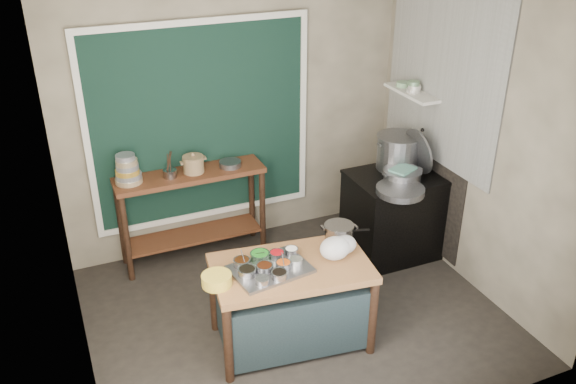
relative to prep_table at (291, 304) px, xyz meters
name	(u,v)px	position (x,y,z in m)	size (l,w,h in m)	color
floor	(294,315)	(0.16, 0.30, -0.39)	(3.50, 3.00, 0.02)	#29241F
back_wall	(234,113)	(0.16, 1.81, 1.02)	(3.50, 0.02, 2.80)	gray
left_wall	(62,215)	(-1.60, 0.30, 1.02)	(0.02, 3.00, 2.80)	gray
right_wall	(476,139)	(1.92, 0.30, 1.02)	(0.02, 3.00, 2.80)	gray
curtain_panel	(201,124)	(-0.19, 1.77, 0.98)	(2.10, 0.02, 1.90)	black
curtain_frame	(202,124)	(-0.19, 1.76, 0.98)	(2.22, 0.03, 2.02)	beige
tile_panel	(442,74)	(1.90, 0.85, 1.48)	(0.02, 1.70, 1.70)	#B2B2AA
soot_patch	(424,181)	(1.90, 0.95, 0.32)	(0.01, 1.30, 1.30)	black
wall_shelf	(412,93)	(1.79, 1.15, 1.23)	(0.22, 0.70, 0.03)	beige
prep_table	(291,304)	(0.00, 0.00, 0.00)	(1.25, 0.72, 0.75)	brown
back_counter	(193,215)	(-0.39, 1.58, 0.10)	(1.45, 0.40, 0.95)	#572B18
stove_block	(394,216)	(1.51, 0.85, 0.05)	(0.90, 0.68, 0.85)	black
stove_top	(398,177)	(1.51, 0.85, 0.49)	(0.92, 0.69, 0.03)	black
condiment_tray	(270,269)	(-0.18, 0.00, 0.39)	(0.59, 0.42, 0.03)	gray
condiment_bowls	(267,264)	(-0.20, 0.02, 0.43)	(0.56, 0.44, 0.06)	gray
yellow_basin	(217,280)	(-0.62, -0.02, 0.42)	(0.23, 0.23, 0.09)	gold
saucepan	(339,232)	(0.53, 0.20, 0.45)	(0.26, 0.26, 0.14)	gray
plastic_bag_a	(335,248)	(0.36, -0.04, 0.47)	(0.25, 0.21, 0.19)	white
plastic_bag_b	(344,245)	(0.47, 0.00, 0.45)	(0.20, 0.17, 0.15)	white
bowl_stack	(128,171)	(-0.96, 1.58, 0.70)	(0.25, 0.25, 0.28)	tan
utensil_cup	(170,173)	(-0.58, 1.55, 0.61)	(0.13, 0.13, 0.08)	gray
ceramic_crock	(194,165)	(-0.34, 1.57, 0.65)	(0.22, 0.22, 0.15)	brown
wide_bowl	(230,164)	(0.02, 1.56, 0.60)	(0.22, 0.22, 0.05)	gray
stock_pot	(398,152)	(1.59, 1.01, 0.68)	(0.45, 0.45, 0.35)	gray
pot_lid	(418,151)	(1.72, 0.84, 0.73)	(0.47, 0.47, 0.02)	gray
steamer	(402,176)	(1.47, 0.72, 0.57)	(0.38, 0.38, 0.12)	gray
green_cloth	(403,169)	(1.47, 0.72, 0.64)	(0.23, 0.18, 0.02)	slate
shallow_pan	(400,190)	(1.32, 0.52, 0.53)	(0.45, 0.45, 0.06)	gray
shelf_bowl_stack	(414,87)	(1.79, 1.12, 1.29)	(0.13, 0.13, 0.11)	silver
shelf_bowl_green	(403,84)	(1.79, 1.31, 1.26)	(0.13, 0.13, 0.05)	gray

